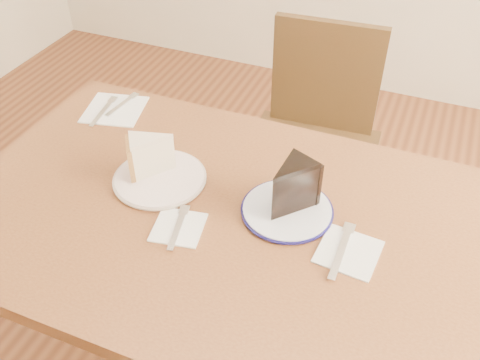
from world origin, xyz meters
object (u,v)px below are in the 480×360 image
(chair_far, at_px, (312,145))
(chocolate_cake, at_px, (289,190))
(table, at_px, (212,240))
(plate_cream, at_px, (160,178))
(plate_navy, at_px, (287,210))
(carrot_cake, at_px, (154,156))

(chair_far, height_order, chocolate_cake, chair_far)
(table, height_order, chocolate_cake, chocolate_cake)
(chair_far, height_order, plate_cream, chair_far)
(plate_navy, relative_size, chocolate_cake, 1.82)
(plate_navy, xyz_separation_m, chocolate_cake, (0.00, 0.00, 0.06))
(chair_far, relative_size, carrot_cake, 8.61)
(plate_cream, bearing_deg, chocolate_cake, 1.94)
(carrot_cake, bearing_deg, chair_far, 122.99)
(table, distance_m, chocolate_cake, 0.24)
(table, distance_m, plate_navy, 0.20)
(plate_cream, relative_size, carrot_cake, 2.12)
(plate_navy, distance_m, chocolate_cake, 0.06)
(plate_cream, xyz_separation_m, chocolate_cake, (0.33, 0.01, 0.06))
(chair_far, xyz_separation_m, plate_navy, (0.10, -0.61, 0.26))
(chair_far, distance_m, carrot_cake, 0.73)
(chair_far, bearing_deg, plate_navy, 95.45)
(chair_far, relative_size, chocolate_cake, 7.95)
(plate_navy, bearing_deg, plate_cream, -178.10)
(plate_cream, height_order, plate_navy, same)
(table, bearing_deg, plate_navy, 20.07)
(plate_navy, bearing_deg, carrot_cake, 178.70)
(table, distance_m, plate_cream, 0.20)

